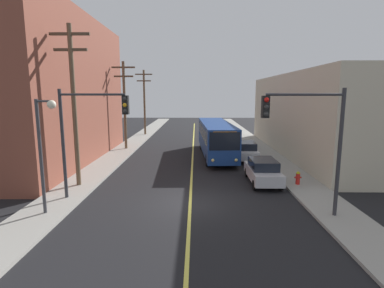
# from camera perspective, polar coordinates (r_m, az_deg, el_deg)

# --- Properties ---
(ground_plane) EXTENTS (120.00, 120.00, 0.00)m
(ground_plane) POSITION_cam_1_polar(r_m,az_deg,el_deg) (16.65, -0.35, -11.21)
(ground_plane) COLOR black
(sidewalk_left) EXTENTS (2.50, 90.00, 0.15)m
(sidewalk_left) POSITION_cam_1_polar(r_m,az_deg,el_deg) (27.29, -15.37, -3.16)
(sidewalk_left) COLOR gray
(sidewalk_left) RESTS_ON ground
(sidewalk_right) EXTENTS (2.50, 90.00, 0.15)m
(sidewalk_right) POSITION_cam_1_polar(r_m,az_deg,el_deg) (27.13, 15.59, -3.25)
(sidewalk_right) COLOR gray
(sidewalk_right) RESTS_ON ground
(lane_stripe_center) EXTENTS (0.16, 60.00, 0.01)m
(lane_stripe_center) POSITION_cam_1_polar(r_m,az_deg,el_deg) (31.13, 0.17, -1.42)
(lane_stripe_center) COLOR #D8CC4C
(lane_stripe_center) RESTS_ON ground
(building_left_brick) EXTENTS (10.00, 19.61, 12.34)m
(building_left_brick) POSITION_cam_1_polar(r_m,az_deg,el_deg) (29.36, -27.65, 8.97)
(building_left_brick) COLOR brown
(building_left_brick) RESTS_ON ground
(building_right_warehouse) EXTENTS (12.00, 24.43, 7.74)m
(building_right_warehouse) POSITION_cam_1_polar(r_m,az_deg,el_deg) (33.06, 26.27, 5.01)
(building_right_warehouse) COLOR beige
(building_right_warehouse) RESTS_ON ground
(city_bus) EXTENTS (3.12, 12.24, 3.20)m
(city_bus) POSITION_cam_1_polar(r_m,az_deg,el_deg) (28.73, 4.53, 1.31)
(city_bus) COLOR navy
(city_bus) RESTS_ON ground
(parked_car_silver) EXTENTS (1.84, 4.41, 1.62)m
(parked_car_silver) POSITION_cam_1_polar(r_m,az_deg,el_deg) (20.59, 13.27, -4.95)
(parked_car_silver) COLOR #B7B7BC
(parked_car_silver) RESTS_ON ground
(parked_car_white) EXTENTS (1.93, 4.45, 1.62)m
(parked_car_white) POSITION_cam_1_polar(r_m,az_deg,el_deg) (27.56, 10.16, -1.22)
(parked_car_white) COLOR silver
(parked_car_white) RESTS_ON ground
(utility_pole_near) EXTENTS (2.40, 0.28, 9.83)m
(utility_pole_near) POSITION_cam_1_polar(r_m,az_deg,el_deg) (19.93, -21.51, 7.91)
(utility_pole_near) COLOR brown
(utility_pole_near) RESTS_ON sidewalk_left
(utility_pole_mid) EXTENTS (2.40, 0.28, 9.02)m
(utility_pole_mid) POSITION_cam_1_polar(r_m,az_deg,el_deg) (32.39, -12.67, 7.93)
(utility_pole_mid) COLOR brown
(utility_pole_mid) RESTS_ON sidewalk_left
(utility_pole_far) EXTENTS (2.40, 0.28, 9.05)m
(utility_pole_far) POSITION_cam_1_polar(r_m,az_deg,el_deg) (43.64, -9.01, 8.40)
(utility_pole_far) COLOR brown
(utility_pole_far) RESTS_ON sidewalk_left
(traffic_signal_left_corner) EXTENTS (3.75, 0.48, 6.00)m
(traffic_signal_left_corner) POSITION_cam_1_polar(r_m,az_deg,el_deg) (17.13, -18.78, 3.69)
(traffic_signal_left_corner) COLOR #2D2D33
(traffic_signal_left_corner) RESTS_ON sidewalk_left
(traffic_signal_right_corner) EXTENTS (3.75, 0.48, 6.00)m
(traffic_signal_right_corner) POSITION_cam_1_polar(r_m,az_deg,el_deg) (14.73, 21.07, 2.71)
(traffic_signal_right_corner) COLOR #2D2D33
(traffic_signal_right_corner) RESTS_ON sidewalk_right
(street_lamp_left) EXTENTS (0.98, 0.40, 5.50)m
(street_lamp_left) POSITION_cam_1_polar(r_m,az_deg,el_deg) (15.72, -26.23, 0.69)
(street_lamp_left) COLOR #38383D
(street_lamp_left) RESTS_ON sidewalk_left
(fire_hydrant) EXTENTS (0.44, 0.26, 0.84)m
(fire_hydrant) POSITION_cam_1_polar(r_m,az_deg,el_deg) (20.53, 19.43, -6.03)
(fire_hydrant) COLOR red
(fire_hydrant) RESTS_ON sidewalk_right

